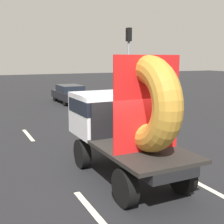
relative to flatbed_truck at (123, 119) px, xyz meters
The scene contains 8 objects.
ground_plane 1.86m from the flatbed_truck, 103.83° to the right, with size 120.00×120.00×0.00m, color black.
flatbed_truck is the anchor object (origin of this frame).
distant_sedan 15.53m from the flatbed_truck, 77.70° to the left, with size 1.85×4.32×1.41m.
traffic_light 12.70m from the flatbed_truck, 60.24° to the left, with size 0.42×0.36×5.54m.
lane_dash_left_near 3.00m from the flatbed_truck, 132.65° to the right, with size 2.51×0.16×0.01m, color beige.
lane_dash_left_far 6.62m from the flatbed_truck, 104.98° to the left, with size 2.30×0.16×0.01m, color beige.
lane_dash_right_near 3.06m from the flatbed_truck, 48.83° to the right, with size 2.69×0.16×0.01m, color beige.
lane_dash_right_far 6.10m from the flatbed_truck, 73.58° to the left, with size 2.32×0.16×0.01m, color beige.
Camera 1 is at (-3.92, -7.06, 3.50)m, focal length 48.42 mm.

